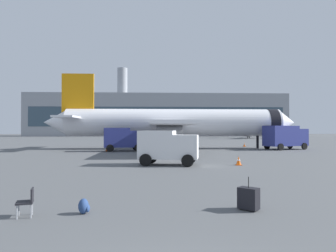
% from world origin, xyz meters
% --- Properties ---
extents(airplane_at_gate, '(35.62, 32.02, 10.50)m').
position_xyz_m(airplane_at_gate, '(2.49, 39.96, 3.66)').
color(airplane_at_gate, white).
rests_on(airplane_at_gate, ground).
extents(airplane_taxiing, '(20.28, 18.68, 6.40)m').
position_xyz_m(airplane_taxiing, '(30.70, 92.31, 2.23)').
color(airplane_taxiing, silver).
rests_on(airplane_taxiing, ground).
extents(service_truck, '(5.11, 3.22, 2.90)m').
position_xyz_m(service_truck, '(-4.03, 34.93, 1.61)').
color(service_truck, navy).
rests_on(service_truck, ground).
extents(fuel_truck, '(6.46, 4.47, 3.20)m').
position_xyz_m(fuel_truck, '(17.56, 37.22, 1.77)').
color(fuel_truck, navy).
rests_on(fuel_truck, ground).
extents(cargo_van, '(4.71, 3.07, 2.60)m').
position_xyz_m(cargo_van, '(0.85, 19.40, 1.45)').
color(cargo_van, white).
rests_on(cargo_van, ground).
extents(safety_cone_near, '(0.44, 0.44, 0.66)m').
position_xyz_m(safety_cone_near, '(6.16, 19.02, 0.33)').
color(safety_cone_near, '#F2590C').
rests_on(safety_cone_near, ground).
extents(safety_cone_mid, '(0.44, 0.44, 0.79)m').
position_xyz_m(safety_cone_mid, '(6.03, 50.13, 0.39)').
color(safety_cone_mid, '#F2590C').
rests_on(safety_cone_mid, ground).
extents(safety_cone_far, '(0.44, 0.44, 0.60)m').
position_xyz_m(safety_cone_far, '(-5.98, 35.02, 0.30)').
color(safety_cone_far, '#F2590C').
rests_on(safety_cone_far, ground).
extents(safety_cone_outer, '(0.44, 0.44, 0.60)m').
position_xyz_m(safety_cone_outer, '(14.13, 44.52, 0.29)').
color(safety_cone_outer, '#F2590C').
rests_on(safety_cone_outer, ground).
extents(rolling_suitcase, '(0.74, 0.73, 1.10)m').
position_xyz_m(rolling_suitcase, '(2.92, 6.08, 0.39)').
color(rolling_suitcase, black).
rests_on(rolling_suitcase, ground).
extents(traveller_backpack, '(0.36, 0.40, 0.48)m').
position_xyz_m(traveller_backpack, '(-2.42, 5.88, 0.23)').
color(traveller_backpack, navy).
rests_on(traveller_backpack, ground).
extents(gate_chair, '(0.59, 0.59, 0.86)m').
position_xyz_m(gate_chair, '(-4.07, 5.62, 0.50)').
color(gate_chair, black).
rests_on(gate_chair, ground).
extents(terminal_building, '(109.52, 21.46, 29.85)m').
position_xyz_m(terminal_building, '(1.48, 133.81, 9.01)').
color(terminal_building, gray).
rests_on(terminal_building, ground).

